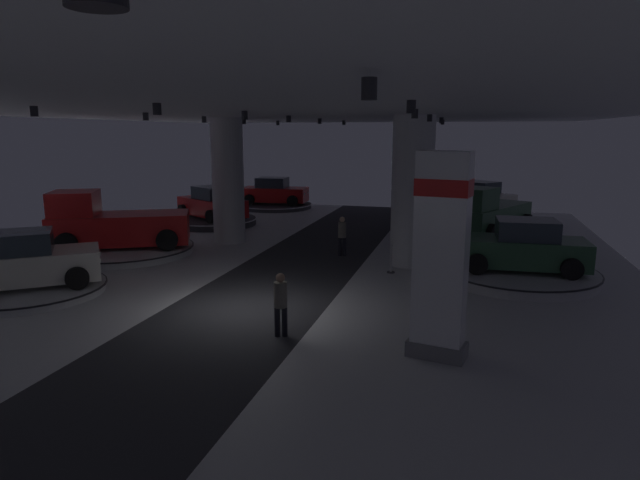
% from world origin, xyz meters
% --- Properties ---
extents(ground, '(24.00, 44.00, 0.06)m').
position_xyz_m(ground, '(0.00, 0.00, -0.02)').
color(ground, silver).
extents(ceiling_with_spotlights, '(24.00, 44.00, 0.39)m').
position_xyz_m(ceiling_with_spotlights, '(0.00, 0.00, 5.55)').
color(ceiling_with_spotlights, silver).
extents(column_right, '(1.52, 1.52, 5.50)m').
position_xyz_m(column_right, '(3.92, 6.51, 2.75)').
color(column_right, silver).
rests_on(column_right, ground).
extents(column_left, '(1.41, 1.41, 5.50)m').
position_xyz_m(column_left, '(-4.44, 8.70, 2.75)').
color(column_left, silver).
rests_on(column_left, ground).
extents(brand_sign_pylon, '(1.37, 0.89, 4.52)m').
position_xyz_m(brand_sign_pylon, '(5.40, -1.90, 2.33)').
color(brand_sign_pylon, slate).
rests_on(brand_sign_pylon, ground).
extents(display_platform_near_left, '(4.57, 4.57, 0.26)m').
position_xyz_m(display_platform_near_left, '(-6.98, -0.42, 0.15)').
color(display_platform_near_left, '#B7B7BC').
rests_on(display_platform_near_left, ground).
extents(display_car_near_left, '(4.41, 4.02, 1.71)m').
position_xyz_m(display_car_near_left, '(-7.01, -0.44, 1.02)').
color(display_car_near_left, silver).
rests_on(display_car_near_left, display_platform_near_left).
extents(display_platform_far_left, '(4.73, 4.73, 0.36)m').
position_xyz_m(display_platform_far_left, '(-7.25, 12.66, 0.20)').
color(display_platform_far_left, '#333338').
rests_on(display_platform_far_left, ground).
extents(display_car_far_left, '(4.52, 3.74, 1.71)m').
position_xyz_m(display_car_far_left, '(-7.22, 12.64, 1.12)').
color(display_car_far_left, red).
rests_on(display_car_far_left, display_platform_far_left).
extents(display_platform_deep_right, '(5.56, 5.56, 0.38)m').
position_xyz_m(display_platform_deep_right, '(6.40, 19.20, 0.21)').
color(display_platform_deep_right, silver).
rests_on(display_platform_deep_right, ground).
extents(display_car_deep_right, '(4.42, 4.00, 1.71)m').
position_xyz_m(display_car_deep_right, '(6.43, 19.18, 1.14)').
color(display_car_deep_right, silver).
rests_on(display_car_deep_right, display_platform_deep_right).
extents(display_platform_deep_left, '(4.87, 4.87, 0.27)m').
position_xyz_m(display_platform_deep_left, '(-6.28, 19.72, 0.15)').
color(display_platform_deep_left, '#333338').
rests_on(display_platform_deep_left, ground).
extents(display_car_deep_left, '(4.34, 2.46, 1.71)m').
position_xyz_m(display_car_deep_left, '(-6.31, 19.72, 1.04)').
color(display_car_deep_left, red).
rests_on(display_car_deep_left, display_platform_deep_left).
extents(display_platform_mid_left, '(5.68, 5.68, 0.30)m').
position_xyz_m(display_platform_mid_left, '(-7.60, 5.24, 0.17)').
color(display_platform_mid_left, '#B7B7BC').
rests_on(display_platform_mid_left, ground).
extents(pickup_truck_mid_left, '(5.68, 4.40, 2.30)m').
position_xyz_m(pickup_truck_mid_left, '(-7.88, 5.09, 1.24)').
color(pickup_truck_mid_left, red).
rests_on(pickup_truck_mid_left, display_platform_mid_left).
extents(display_platform_mid_right, '(5.15, 5.15, 0.35)m').
position_xyz_m(display_platform_mid_right, '(7.69, 5.34, 0.19)').
color(display_platform_mid_right, '#B7B7BC').
rests_on(display_platform_mid_right, ground).
extents(display_car_mid_right, '(4.30, 2.36, 1.71)m').
position_xyz_m(display_car_mid_right, '(7.72, 5.34, 1.12)').
color(display_car_mid_right, '#2D5638').
rests_on(display_car_mid_right, display_platform_mid_right).
extents(display_platform_far_right, '(5.68, 5.68, 0.23)m').
position_xyz_m(display_platform_far_right, '(6.78, 12.44, 0.13)').
color(display_platform_far_right, '#B7B7BC').
rests_on(display_platform_far_right, ground).
extents(pickup_truck_far_right, '(4.40, 5.68, 2.30)m').
position_xyz_m(pickup_truck_far_right, '(6.64, 12.15, 1.17)').
color(pickup_truck_far_right, '#2D5638').
rests_on(pickup_truck_far_right, display_platform_far_right).
extents(visitor_walking_near, '(0.32, 0.32, 1.59)m').
position_xyz_m(visitor_walking_near, '(1.67, -1.67, 0.91)').
color(visitor_walking_near, black).
rests_on(visitor_walking_near, ground).
extents(visitor_walking_far, '(0.32, 0.32, 1.59)m').
position_xyz_m(visitor_walking_far, '(1.13, 7.25, 0.91)').
color(visitor_walking_far, black).
rests_on(visitor_walking_far, ground).
extents(stanchion_a, '(0.28, 0.28, 1.01)m').
position_xyz_m(stanchion_a, '(3.40, 5.09, 0.37)').
color(stanchion_a, '#333338').
rests_on(stanchion_a, ground).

